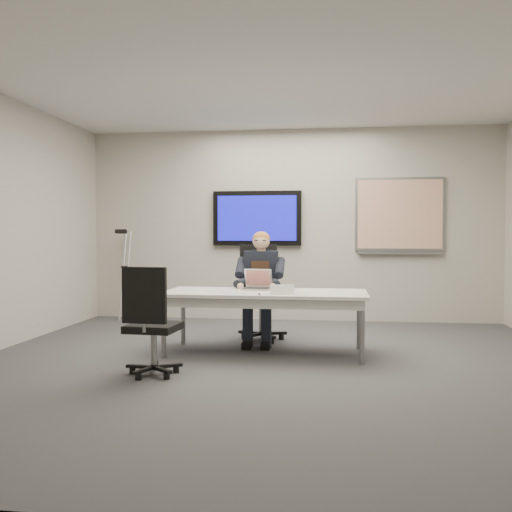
# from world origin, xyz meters

# --- Properties ---
(floor) EXTENTS (6.00, 6.00, 0.02)m
(floor) POSITION_xyz_m (0.00, 0.00, 0.00)
(floor) COLOR #363638
(floor) RESTS_ON ground
(ceiling) EXTENTS (6.00, 6.00, 0.02)m
(ceiling) POSITION_xyz_m (0.00, 0.00, 2.80)
(ceiling) COLOR silver
(ceiling) RESTS_ON wall_back
(wall_back) EXTENTS (6.00, 0.02, 2.80)m
(wall_back) POSITION_xyz_m (0.00, 3.00, 1.40)
(wall_back) COLOR #ACA79C
(wall_back) RESTS_ON ground
(wall_front) EXTENTS (6.00, 0.02, 2.80)m
(wall_front) POSITION_xyz_m (0.00, -3.00, 1.40)
(wall_front) COLOR #ACA79C
(wall_front) RESTS_ON ground
(conference_table) EXTENTS (2.14, 0.91, 0.66)m
(conference_table) POSITION_xyz_m (-0.11, 0.58, 0.58)
(conference_table) COLOR white
(conference_table) RESTS_ON ground
(tv_display) EXTENTS (1.30, 0.09, 0.80)m
(tv_display) POSITION_xyz_m (-0.50, 2.95, 1.50)
(tv_display) COLOR black
(tv_display) RESTS_ON wall_back
(whiteboard) EXTENTS (1.25, 0.08, 1.10)m
(whiteboard) POSITION_xyz_m (1.55, 2.97, 1.53)
(whiteboard) COLOR gray
(whiteboard) RESTS_ON wall_back
(office_chair_far) EXTENTS (0.67, 0.67, 1.14)m
(office_chair_far) POSITION_xyz_m (-0.25, 1.36, 0.35)
(office_chair_far) COLOR black
(office_chair_far) RESTS_ON ground
(office_chair_near) EXTENTS (0.50, 0.50, 0.98)m
(office_chair_near) POSITION_xyz_m (-1.00, -0.52, 0.31)
(office_chair_near) COLOR black
(office_chair_near) RESTS_ON ground
(seated_person) EXTENTS (0.42, 0.72, 1.29)m
(seated_person) POSITION_xyz_m (-0.24, 1.11, 0.52)
(seated_person) COLOR #1B212E
(seated_person) RESTS_ON office_chair_far
(crutch) EXTENTS (0.20, 0.72, 1.42)m
(crutch) POSITION_xyz_m (-2.45, 2.76, 0.68)
(crutch) COLOR #AEB2B6
(crutch) RESTS_ON ground
(laptop) EXTENTS (0.34, 0.34, 0.22)m
(laptop) POSITION_xyz_m (-0.22, 0.80, 0.71)
(laptop) COLOR #AFAFB1
(laptop) RESTS_ON conference_table
(name_tent) EXTENTS (0.25, 0.15, 0.10)m
(name_tent) POSITION_xyz_m (0.09, 0.33, 0.71)
(name_tent) COLOR white
(name_tent) RESTS_ON conference_table
(pen) EXTENTS (0.04, 0.13, 0.01)m
(pen) POSITION_xyz_m (-0.14, 0.25, 0.66)
(pen) COLOR black
(pen) RESTS_ON conference_table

